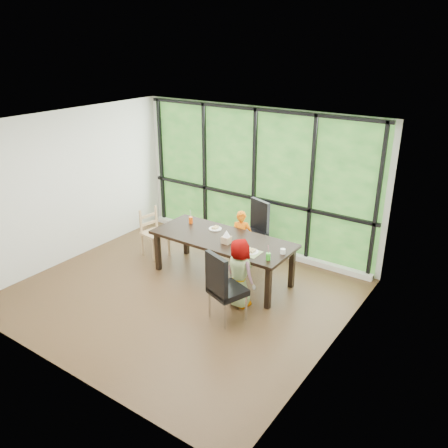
{
  "coord_description": "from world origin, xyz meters",
  "views": [
    {
      "loc": [
        4.21,
        -4.9,
        3.84
      ],
      "look_at": [
        0.34,
        0.7,
        1.05
      ],
      "focal_mm": 36.88,
      "sensor_mm": 36.0,
      "label": 1
    }
  ],
  "objects_px": {
    "dining_table": "(222,258)",
    "tissue_box": "(226,240)",
    "chair_interior_leather": "(228,286)",
    "green_cup": "(268,256)",
    "plate_far": "(215,229)",
    "orange_cup": "(191,220)",
    "chair_window_leather": "(252,230)",
    "child_older": "(241,273)",
    "plate_near": "(251,252)",
    "white_mug": "(283,251)",
    "child_toddler": "(241,239)",
    "chair_end_beech": "(155,233)"
  },
  "relations": [
    {
      "from": "dining_table",
      "to": "chair_interior_leather",
      "type": "distance_m",
      "value": 1.24
    },
    {
      "from": "chair_interior_leather",
      "to": "plate_near",
      "type": "distance_m",
      "value": 0.8
    },
    {
      "from": "child_toddler",
      "to": "plate_near",
      "type": "distance_m",
      "value": 1.08
    },
    {
      "from": "child_older",
      "to": "plate_far",
      "type": "bearing_deg",
      "value": -24.2
    },
    {
      "from": "plate_near",
      "to": "white_mug",
      "type": "height_order",
      "value": "white_mug"
    },
    {
      "from": "chair_interior_leather",
      "to": "child_older",
      "type": "xyz_separation_m",
      "value": [
        -0.05,
        0.42,
        0.01
      ]
    },
    {
      "from": "child_toddler",
      "to": "chair_window_leather",
      "type": "bearing_deg",
      "value": 72.96
    },
    {
      "from": "dining_table",
      "to": "chair_window_leather",
      "type": "relative_size",
      "value": 2.23
    },
    {
      "from": "chair_interior_leather",
      "to": "chair_window_leather",
      "type": "bearing_deg",
      "value": -48.51
    },
    {
      "from": "plate_near",
      "to": "orange_cup",
      "type": "bearing_deg",
      "value": 164.72
    },
    {
      "from": "child_older",
      "to": "white_mug",
      "type": "relative_size",
      "value": 13.68
    },
    {
      "from": "plate_far",
      "to": "tissue_box",
      "type": "bearing_deg",
      "value": -37.09
    },
    {
      "from": "child_toddler",
      "to": "chair_end_beech",
      "type": "bearing_deg",
      "value": -179.37
    },
    {
      "from": "chair_window_leather",
      "to": "chair_interior_leather",
      "type": "relative_size",
      "value": 1.0
    },
    {
      "from": "dining_table",
      "to": "chair_interior_leather",
      "type": "height_order",
      "value": "chair_interior_leather"
    },
    {
      "from": "chair_interior_leather",
      "to": "plate_far",
      "type": "height_order",
      "value": "chair_interior_leather"
    },
    {
      "from": "chair_window_leather",
      "to": "white_mug",
      "type": "distance_m",
      "value": 1.49
    },
    {
      "from": "plate_near",
      "to": "green_cup",
      "type": "height_order",
      "value": "green_cup"
    },
    {
      "from": "chair_window_leather",
      "to": "tissue_box",
      "type": "relative_size",
      "value": 8.15
    },
    {
      "from": "child_toddler",
      "to": "plate_far",
      "type": "bearing_deg",
      "value": -150.39
    },
    {
      "from": "plate_far",
      "to": "tissue_box",
      "type": "height_order",
      "value": "tissue_box"
    },
    {
      "from": "chair_end_beech",
      "to": "child_older",
      "type": "bearing_deg",
      "value": -94.63
    },
    {
      "from": "green_cup",
      "to": "white_mug",
      "type": "xyz_separation_m",
      "value": [
        0.08,
        0.31,
        -0.01
      ]
    },
    {
      "from": "chair_interior_leather",
      "to": "green_cup",
      "type": "xyz_separation_m",
      "value": [
        0.26,
        0.68,
        0.26
      ]
    },
    {
      "from": "orange_cup",
      "to": "child_toddler",
      "type": "bearing_deg",
      "value": 24.98
    },
    {
      "from": "dining_table",
      "to": "plate_near",
      "type": "xyz_separation_m",
      "value": [
        0.68,
        -0.21,
        0.38
      ]
    },
    {
      "from": "child_older",
      "to": "chair_end_beech",
      "type": "bearing_deg",
      "value": -0.95
    },
    {
      "from": "orange_cup",
      "to": "white_mug",
      "type": "height_order",
      "value": "orange_cup"
    },
    {
      "from": "plate_far",
      "to": "plate_near",
      "type": "distance_m",
      "value": 1.08
    },
    {
      "from": "orange_cup",
      "to": "dining_table",
      "type": "bearing_deg",
      "value": -13.85
    },
    {
      "from": "chair_window_leather",
      "to": "chair_interior_leather",
      "type": "bearing_deg",
      "value": -49.38
    },
    {
      "from": "dining_table",
      "to": "tissue_box",
      "type": "distance_m",
      "value": 0.49
    },
    {
      "from": "child_older",
      "to": "green_cup",
      "type": "distance_m",
      "value": 0.49
    },
    {
      "from": "dining_table",
      "to": "white_mug",
      "type": "relative_size",
      "value": 30.21
    },
    {
      "from": "chair_window_leather",
      "to": "orange_cup",
      "type": "height_order",
      "value": "chair_window_leather"
    },
    {
      "from": "plate_far",
      "to": "white_mug",
      "type": "bearing_deg",
      "value": -8.1
    },
    {
      "from": "chair_interior_leather",
      "to": "chair_end_beech",
      "type": "relative_size",
      "value": 1.2
    },
    {
      "from": "child_older",
      "to": "plate_near",
      "type": "bearing_deg",
      "value": -71.59
    },
    {
      "from": "chair_interior_leather",
      "to": "green_cup",
      "type": "relative_size",
      "value": 9.89
    },
    {
      "from": "plate_far",
      "to": "tissue_box",
      "type": "relative_size",
      "value": 1.68
    },
    {
      "from": "child_toddler",
      "to": "white_mug",
      "type": "height_order",
      "value": "child_toddler"
    },
    {
      "from": "child_older",
      "to": "tissue_box",
      "type": "distance_m",
      "value": 0.72
    },
    {
      "from": "tissue_box",
      "to": "child_older",
      "type": "bearing_deg",
      "value": -37.46
    },
    {
      "from": "tissue_box",
      "to": "plate_near",
      "type": "bearing_deg",
      "value": -7.62
    },
    {
      "from": "dining_table",
      "to": "chair_end_beech",
      "type": "bearing_deg",
      "value": 179.58
    },
    {
      "from": "chair_end_beech",
      "to": "tissue_box",
      "type": "height_order",
      "value": "chair_end_beech"
    },
    {
      "from": "plate_far",
      "to": "child_older",
      "type": "bearing_deg",
      "value": -37.28
    },
    {
      "from": "plate_near",
      "to": "orange_cup",
      "type": "distance_m",
      "value": 1.56
    },
    {
      "from": "child_toddler",
      "to": "tissue_box",
      "type": "bearing_deg",
      "value": -96.45
    },
    {
      "from": "chair_interior_leather",
      "to": "child_toddler",
      "type": "bearing_deg",
      "value": -44.46
    }
  ]
}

